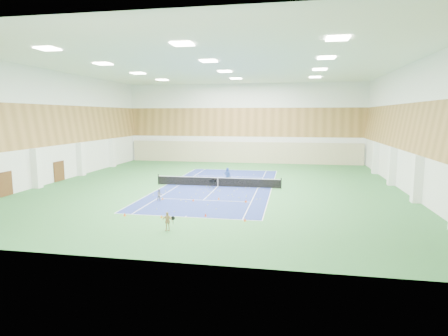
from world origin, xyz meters
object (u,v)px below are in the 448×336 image
(coach, at_px, (228,177))
(child_apron, at_px, (167,221))
(child_court, at_px, (160,195))
(tennis_net, at_px, (218,181))
(ball_cart, at_px, (213,184))

(coach, xyz_separation_m, child_apron, (-1.13, -15.71, -0.34))
(coach, xyz_separation_m, child_court, (-4.51, -7.86, -0.44))
(tennis_net, distance_m, child_apron, 15.11)
(coach, distance_m, child_apron, 15.75)
(child_court, distance_m, child_apron, 8.54)
(child_apron, xyz_separation_m, ball_cart, (-0.10, 14.16, -0.16))
(tennis_net, bearing_deg, coach, 33.73)
(child_court, bearing_deg, ball_cart, 21.75)
(child_apron, height_order, ball_cart, child_apron)
(tennis_net, distance_m, child_court, 8.11)
(coach, xyz_separation_m, ball_cart, (-1.24, -1.55, -0.50))
(child_court, xyz_separation_m, child_apron, (3.37, -7.85, 0.09))
(tennis_net, height_order, coach, coach)
(coach, height_order, child_court, coach)
(tennis_net, xyz_separation_m, ball_cart, (-0.34, -0.95, -0.10))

